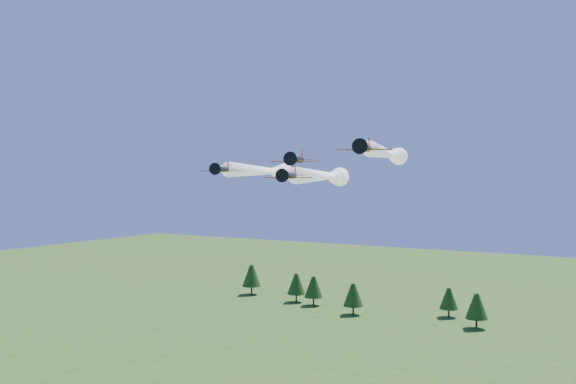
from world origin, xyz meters
The scene contains 5 objects.
plane_lead centered at (-2.15, 14.87, 44.96)m, with size 14.71×41.33×3.70m.
plane_left centered at (-20.85, 24.67, 46.02)m, with size 21.00×51.80×3.70m.
plane_right centered at (4.72, 27.55, 49.16)m, with size 16.62×47.95×3.70m.
plane_slot centered at (-3.52, 6.83, 47.72)m, with size 8.35×9.25×2.93m.
treeline centered at (-6.40, 109.28, 6.44)m, with size 176.03×21.55×11.23m.
Camera 1 is at (50.16, -86.95, 44.68)m, focal length 40.00 mm.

